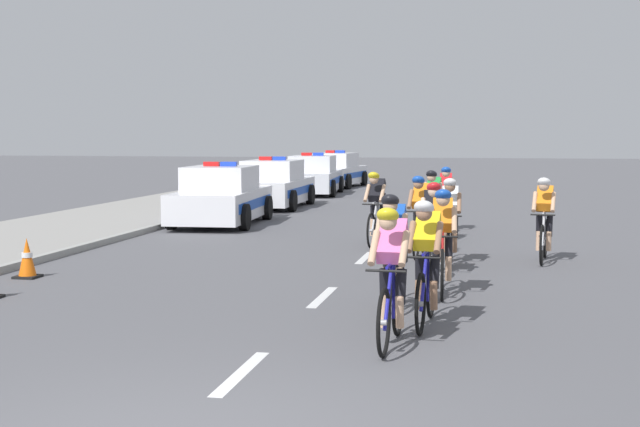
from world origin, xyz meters
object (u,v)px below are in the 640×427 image
cyclist_second (426,261)px  cyclist_eleventh (433,204)px  cyclist_lead (391,274)px  cyclist_sixth (450,219)px  cyclist_fifth (433,227)px  cyclist_tenth (446,198)px  cyclist_ninth (376,208)px  cyclist_third (393,249)px  cyclist_seventh (420,215)px  cyclist_fourth (442,240)px  traffic_cone_near (27,259)px  police_car_third (313,177)px  police_car_furthest (336,171)px  cyclist_eighth (544,218)px  police_car_second (273,186)px  police_car_nearest (221,198)px

cyclist_second → cyclist_eleventh: 8.45m
cyclist_lead → cyclist_sixth: (0.29, 6.24, 0.00)m
cyclist_fifth → cyclist_tenth: (-0.17, 6.64, 0.00)m
cyclist_eleventh → cyclist_ninth: bearing=-136.6°
cyclist_ninth → cyclist_third: bearing=-80.4°
cyclist_fifth → cyclist_seventh: size_ratio=1.00×
cyclist_lead → cyclist_eleventh: size_ratio=1.00×
cyclist_fourth → traffic_cone_near: bearing=178.5°
police_car_third → police_car_furthest: bearing=90.0°
cyclist_eighth → police_car_second: size_ratio=0.39×
cyclist_ninth → cyclist_second: bearing=-77.8°
cyclist_third → cyclist_tenth: same height
cyclist_second → police_car_third: police_car_third is taller
cyclist_fourth → police_car_second: (-6.10, 14.03, -0.11)m
cyclist_second → cyclist_eleventh: size_ratio=1.00×
cyclist_fifth → cyclist_eighth: bearing=45.0°
cyclist_lead → cyclist_fifth: size_ratio=1.00×
cyclist_seventh → police_car_second: size_ratio=0.39×
cyclist_eighth → police_car_second: bearing=126.4°
cyclist_lead → cyclist_third: size_ratio=1.00×
cyclist_second → police_car_furthest: 27.63m
cyclist_lead → police_car_third: bearing=103.9°
police_car_nearest → cyclist_second: bearing=-61.0°
cyclist_eighth → traffic_cone_near: bearing=-157.1°
cyclist_sixth → police_car_third: police_car_third is taller
cyclist_seventh → cyclist_eighth: (2.23, -0.21, 0.00)m
cyclist_seventh → cyclist_fourth: bearing=-80.4°
cyclist_sixth → cyclist_ninth: 2.75m
cyclist_third → cyclist_seventh: size_ratio=1.00×
cyclist_ninth → police_car_furthest: bearing=102.8°
cyclist_third → cyclist_tenth: size_ratio=1.00×
cyclist_sixth → cyclist_seventh: bearing=128.0°
cyclist_tenth → police_car_third: bearing=116.0°
traffic_cone_near → cyclist_fourth: bearing=-1.5°
cyclist_second → police_car_third: bearing=105.3°
cyclist_third → cyclist_fourth: (0.58, 1.15, 0.00)m
cyclist_seventh → cyclist_eleventh: (0.06, 2.50, 0.00)m
police_car_third → police_car_second: bearing=-90.0°
police_car_nearest → police_car_third: (0.00, 11.25, 0.00)m
cyclist_fifth → cyclist_fourth: bearing=-81.5°
cyclist_eleventh → cyclist_lead: bearing=-88.6°
cyclist_second → traffic_cone_near: 6.91m
police_car_nearest → traffic_cone_near: 8.61m
cyclist_fourth → cyclist_sixth: same height
cyclist_lead → cyclist_eleventh: (-0.23, 9.49, 0.00)m
cyclist_fourth → cyclist_seventh: same height
cyclist_ninth → police_car_third: 15.37m
police_car_third → cyclist_third: bearing=-75.4°
cyclist_second → cyclist_eighth: 5.96m
cyclist_fifth → cyclist_third: bearing=-96.1°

